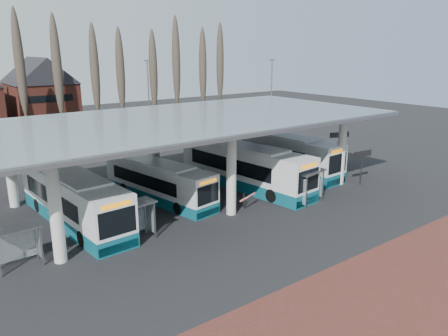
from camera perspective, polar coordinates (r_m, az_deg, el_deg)
ground at (r=29.61m, az=3.94°, el=-7.40°), size 140.00×140.00×0.00m
brick_strip at (r=22.97m, az=24.75°, el=-16.00°), size 70.00×10.00×0.03m
station_canopy at (r=34.23m, az=-4.72°, el=5.62°), size 32.00×16.00×6.34m
poplar_row at (r=56.55m, az=-18.82°, el=11.85°), size 45.10×1.10×14.50m
lamp_post_b at (r=52.72m, az=-9.77°, el=8.47°), size 0.80×0.16×10.17m
lamp_post_c at (r=55.91m, az=6.18°, el=8.98°), size 0.80×0.16×10.17m
bus_0 at (r=31.14m, az=-19.12°, el=-3.87°), size 3.53×12.65×3.47m
bus_1 at (r=34.32m, az=-8.58°, el=-1.77°), size 4.13×11.18×3.04m
bus_2 at (r=37.04m, az=2.63°, el=0.14°), size 4.19×13.43×3.67m
bus_3 at (r=42.28m, az=7.27°, el=1.92°), size 3.58×13.23×3.64m
shelter_0 at (r=25.98m, az=-25.52°, el=-8.27°), size 2.52×1.30×2.32m
shelter_1 at (r=27.21m, az=-11.84°, el=-5.77°), size 2.76×1.59×2.45m
shelter_2 at (r=33.61m, az=10.84°, el=-1.48°), size 2.96×1.86×2.56m
info_sign_0 at (r=39.05m, az=17.65°, el=1.45°), size 2.04×0.29×3.03m
info_sign_1 at (r=46.20m, az=14.82°, el=3.92°), size 2.07×0.83×3.21m
barrier at (r=32.11m, az=3.03°, el=-3.90°), size 2.11×0.99×1.11m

